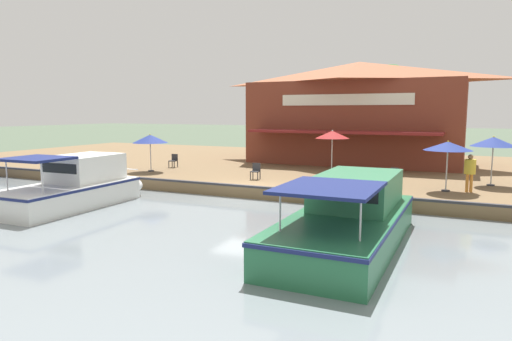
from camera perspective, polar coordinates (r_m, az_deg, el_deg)
ground_plane at (r=21.60m, az=-1.54°, el=-3.71°), size 220.00×220.00×0.00m
quay_deck at (r=31.65m, az=7.43°, el=0.32°), size 22.00×56.00×0.60m
quay_edge_fender at (r=21.57m, az=-1.43°, el=-1.97°), size 0.20×50.40×0.10m
waterfront_restaurant at (r=33.28m, az=12.63°, el=7.20°), size 9.62×14.68×7.01m
patio_umbrella_back_row at (r=27.83m, az=-13.10°, el=3.88°), size 2.08×2.08×2.24m
patio_umbrella_near_quay_edge at (r=24.55m, az=27.56°, el=3.21°), size 2.09×2.09×2.39m
patio_umbrella_by_entrance at (r=24.94m, az=9.51°, el=4.43°), size 1.82×1.82×2.57m
patio_umbrella_far_corner at (r=21.94m, az=22.87°, el=2.83°), size 2.08×2.08×2.27m
cafe_chair_far_corner_seat at (r=24.02m, az=-0.04°, el=0.02°), size 0.49×0.49×0.85m
cafe_chair_facing_river at (r=23.09m, az=16.79°, el=-0.59°), size 0.58×0.58×0.85m
cafe_chair_mid_patio at (r=29.69m, az=-10.25°, el=1.31°), size 0.47×0.47×0.85m
person_at_quay_edge at (r=22.20m, az=25.18°, el=0.22°), size 0.48×0.48×1.68m
motorboat_outer_channel at (r=21.51m, az=-21.04°, el=-1.85°), size 7.35×2.91×2.28m
motorboat_far_downstream at (r=14.97m, az=12.12°, el=-5.48°), size 9.36×2.99×2.14m
mooring_post at (r=29.01m, az=-22.75°, el=0.57°), size 0.22×0.22×0.80m
tree_upstream_bank at (r=38.68m, az=16.06°, el=9.50°), size 4.27×4.06×7.33m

